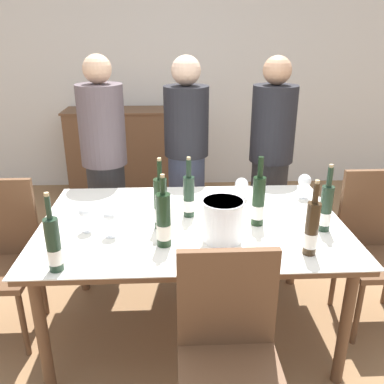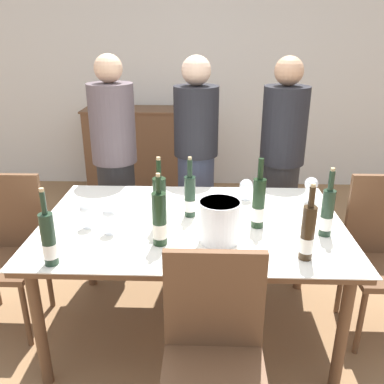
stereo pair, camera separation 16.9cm
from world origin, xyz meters
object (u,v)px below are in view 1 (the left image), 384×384
object	(u,v)px
wine_bottle_2	(189,197)
chair_near_front	(229,348)
dining_table	(192,232)
wine_glass_2	(305,181)
sideboard_cabinet	(127,152)
ice_bucket	(223,219)
wine_bottle_4	(161,205)
wine_bottle_5	(164,221)
wine_bottle_0	(258,202)
wine_bottle_3	(54,246)
wine_bottle_1	(326,209)
wine_bottle_6	(312,229)
wine_glass_3	(242,185)
person_host	(105,168)
chair_right_end	(376,240)
wine_glass_0	(110,217)
person_guest_left	(186,164)
wine_glass_1	(86,214)
person_guest_right	(270,164)

from	to	relation	value
wine_bottle_2	chair_near_front	bearing A→B (deg)	-81.41
dining_table	wine_glass_2	bearing A→B (deg)	23.56
sideboard_cabinet	wine_bottle_2	world-z (taller)	wine_bottle_2
ice_bucket	chair_near_front	xyz separation A→B (m)	(-0.03, -0.56, -0.31)
sideboard_cabinet	wine_bottle_4	distance (m)	2.53
wine_bottle_5	wine_bottle_0	bearing A→B (deg)	22.57
dining_table	wine_bottle_5	size ratio (longest dim) A/B	4.50
wine_bottle_3	wine_bottle_5	world-z (taller)	wine_bottle_5
wine_bottle_1	wine_bottle_6	xyz separation A→B (m)	(-0.16, -0.25, 0.00)
wine_glass_3	person_host	distance (m)	1.06
dining_table	wine_bottle_0	xyz separation A→B (m)	(0.36, -0.05, 0.20)
sideboard_cabinet	chair_right_end	xyz separation A→B (m)	(1.77, -2.30, 0.07)
sideboard_cabinet	wine_bottle_3	size ratio (longest dim) A/B	3.47
wine_bottle_0	wine_glass_3	size ratio (longest dim) A/B	2.84
dining_table	wine_glass_0	distance (m)	0.49
wine_bottle_2	chair_near_front	size ratio (longest dim) A/B	0.38
wine_bottle_3	sideboard_cabinet	bearing A→B (deg)	89.85
dining_table	person_guest_left	world-z (taller)	person_guest_left
wine_bottle_3	chair_near_front	bearing A→B (deg)	-22.37
dining_table	wine_bottle_4	distance (m)	0.27
wine_bottle_1	wine_glass_1	size ratio (longest dim) A/B	2.54
wine_glass_2	person_guest_right	distance (m)	0.56
wine_bottle_2	wine_bottle_6	bearing A→B (deg)	-39.19
wine_bottle_1	person_guest_left	size ratio (longest dim) A/B	0.23
wine_bottle_2	sideboard_cabinet	bearing A→B (deg)	104.80
wine_bottle_3	dining_table	bearing A→B (deg)	36.59
wine_bottle_0	wine_bottle_3	distance (m)	1.08
chair_right_end	person_host	bearing A→B (deg)	157.46
sideboard_cabinet	wine_bottle_3	xyz separation A→B (m)	(-0.01, -2.87, 0.39)
wine_bottle_1	wine_bottle_5	bearing A→B (deg)	-171.61
wine_bottle_2	wine_glass_0	bearing A→B (deg)	-151.08
sideboard_cabinet	person_host	bearing A→B (deg)	-89.27
wine_bottle_6	wine_bottle_4	bearing A→B (deg)	156.31
wine_bottle_2	wine_bottle_3	xyz separation A→B (m)	(-0.62, -0.55, 0.00)
wine_bottle_5	person_guest_left	world-z (taller)	person_guest_left
wine_bottle_0	wine_bottle_3	bearing A→B (deg)	-157.11
wine_bottle_1	wine_bottle_2	size ratio (longest dim) A/B	1.04
wine_bottle_2	wine_bottle_4	xyz separation A→B (m)	(-0.16, -0.14, 0.01)
sideboard_cabinet	wine_glass_3	size ratio (longest dim) A/B	9.47
wine_glass_1	wine_glass_3	xyz separation A→B (m)	(0.90, 0.42, -0.01)
dining_table	wine_glass_0	size ratio (longest dim) A/B	11.22
dining_table	wine_glass_3	xyz separation A→B (m)	(0.33, 0.33, 0.16)
wine_bottle_1	chair_near_front	size ratio (longest dim) A/B	0.40
wine_bottle_3	wine_glass_1	size ratio (longest dim) A/B	2.56
dining_table	person_host	xyz separation A→B (m)	(-0.61, 0.82, 0.13)
chair_right_end	wine_glass_1	bearing A→B (deg)	-173.93
ice_bucket	wine_bottle_0	bearing A→B (deg)	38.55
wine_glass_3	dining_table	bearing A→B (deg)	-135.16
wine_bottle_4	person_guest_left	world-z (taller)	person_guest_left
wine_bottle_4	wine_glass_0	distance (m)	0.27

